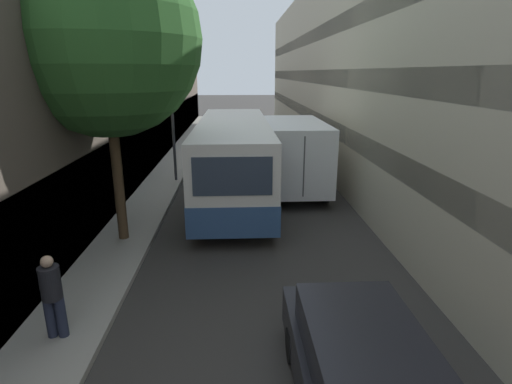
% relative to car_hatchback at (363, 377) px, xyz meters
% --- Properties ---
extents(ground_plane, '(150.00, 150.00, 0.00)m').
position_rel_car_hatchback_xyz_m(ground_plane, '(-1.14, 10.44, -0.75)').
color(ground_plane, '#33302D').
extents(sidewalk_left, '(1.67, 60.00, 0.14)m').
position_rel_car_hatchback_xyz_m(sidewalk_left, '(-5.05, 10.44, -0.68)').
color(sidewalk_left, '#9E998E').
rests_on(sidewalk_left, ground_plane).
extents(building_left_shopfront, '(2.40, 60.00, 6.51)m').
position_rel_car_hatchback_xyz_m(building_left_shopfront, '(-6.99, 10.44, 2.20)').
color(building_left_shopfront, '#51473D').
rests_on(building_left_shopfront, ground_plane).
extents(building_right_apartment, '(2.40, 60.00, 9.70)m').
position_rel_car_hatchback_xyz_m(building_right_apartment, '(3.68, 10.44, 4.07)').
color(building_right_apartment, '#B7AD93').
rests_on(building_right_apartment, ground_plane).
extents(car_hatchback, '(1.77, 4.38, 1.50)m').
position_rel_car_hatchback_xyz_m(car_hatchback, '(0.00, 0.00, 0.00)').
color(car_hatchback, black).
rests_on(car_hatchback, ground_plane).
extents(bus, '(2.60, 10.19, 3.03)m').
position_rel_car_hatchback_xyz_m(bus, '(-1.83, 10.71, 0.86)').
color(bus, silver).
rests_on(bus, ground_plane).
extents(box_truck, '(2.35, 7.03, 2.91)m').
position_rel_car_hatchback_xyz_m(box_truck, '(0.60, 12.16, 0.82)').
color(box_truck, silver).
rests_on(box_truck, ground_plane).
extents(panel_van, '(1.85, 4.37, 2.00)m').
position_rel_car_hatchback_xyz_m(panel_van, '(-2.75, 23.40, 0.36)').
color(panel_van, silver).
rests_on(panel_van, ground_plane).
extents(pedestrian, '(0.38, 0.36, 1.61)m').
position_rel_car_hatchback_xyz_m(pedestrian, '(-5.03, 1.98, 0.25)').
color(pedestrian, '#23283D').
rests_on(pedestrian, sidewalk_left).
extents(street_lamp, '(0.36, 0.80, 7.50)m').
position_rel_car_hatchback_xyz_m(street_lamp, '(-4.46, 13.09, 4.51)').
color(street_lamp, '#38383D').
rests_on(street_lamp, sidewalk_left).
extents(street_tree_left, '(5.02, 5.02, 7.98)m').
position_rel_car_hatchback_xyz_m(street_tree_left, '(-5.05, 6.54, 4.85)').
color(street_tree_left, '#4C3823').
rests_on(street_tree_left, sidewalk_left).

